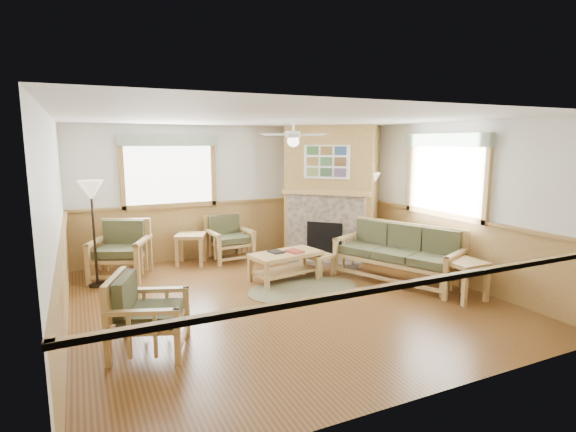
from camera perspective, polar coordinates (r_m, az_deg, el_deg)
name	(u,v)px	position (r m, az deg, el deg)	size (l,w,h in m)	color
floor	(284,299)	(6.98, -0.53, -10.48)	(6.00, 6.00, 0.01)	brown
ceiling	(284,119)	(6.58, -0.56, 12.27)	(6.00, 6.00, 0.01)	white
wall_back	(223,192)	(9.43, -8.20, 3.10)	(6.00, 0.02, 2.70)	silver
wall_front	(425,259)	(4.17, 17.05, -5.20)	(6.00, 0.02, 2.70)	silver
wall_left	(57,228)	(6.06, -27.28, -1.36)	(0.02, 6.00, 2.70)	silver
wall_right	(438,200)	(8.35, 18.53, 1.89)	(0.02, 6.00, 2.70)	silver
wainscot	(284,264)	(6.82, -0.53, -6.09)	(6.00, 6.00, 1.10)	#9E7940
fireplace	(332,191)	(9.40, 5.60, 3.12)	(2.20, 2.20, 2.70)	#9E7940
window_back	(168,133)	(9.08, -15.05, 10.09)	(1.90, 0.16, 1.50)	white
window_right	(449,132)	(8.11, 19.74, 9.99)	(0.16, 1.90, 1.50)	white
ceiling_fan	(293,123)	(6.97, 0.67, 11.78)	(1.24, 1.24, 0.36)	white
sofa	(397,254)	(7.91, 13.72, -4.69)	(0.86, 2.09, 0.96)	tan
armchair_back_left	(120,250)	(8.40, -20.56, -4.10)	(0.89, 0.89, 0.99)	tan
armchair_back_right	(229,238)	(9.14, -7.46, -2.83)	(0.80, 0.80, 0.89)	tan
armchair_left	(149,313)	(5.46, -17.20, -11.69)	(0.80, 0.80, 0.89)	tan
coffee_table	(286,266)	(7.82, -0.30, -6.38)	(1.22, 0.61, 0.49)	tan
end_table_chairs	(191,249)	(8.97, -12.21, -4.13)	(0.54, 0.52, 0.61)	tan
end_table_sofa	(465,280)	(7.36, 21.52, -7.61)	(0.54, 0.52, 0.60)	tan
footstool	(318,265)	(8.11, 3.84, -6.18)	(0.44, 0.44, 0.39)	tan
braided_rug	(303,289)	(7.39, 1.94, -9.27)	(1.87, 1.87, 0.01)	brown
floor_lamp_left	(94,234)	(8.00, -23.41, -2.08)	(0.41, 0.41, 1.77)	black
floor_lamp_right	(369,216)	(9.20, 10.29, -0.01)	(0.41, 0.41, 1.78)	black
book_red	(295,250)	(7.77, 0.86, -4.40)	(0.22, 0.30, 0.03)	maroon
book_dark	(276,251)	(7.76, -1.53, -4.47)	(0.20, 0.27, 0.03)	black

